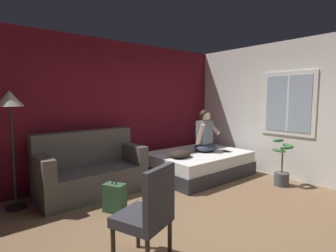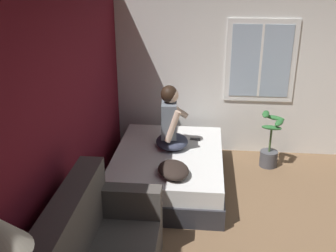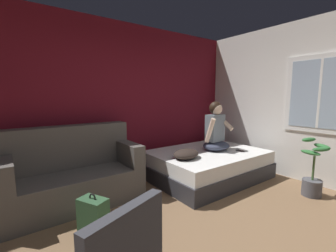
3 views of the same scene
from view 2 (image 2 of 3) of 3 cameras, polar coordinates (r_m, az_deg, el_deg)
name	(u,v)px [view 2 (image 2 of 3)]	position (r m, az deg, el deg)	size (l,w,h in m)	color
wall_back_accent	(45,133)	(3.82, -17.42, -0.99)	(10.35, 0.16, 2.70)	maroon
wall_side_with_window	(286,69)	(6.26, 16.71, 7.90)	(0.19, 6.58, 2.70)	silver
bed	(168,169)	(5.37, 0.06, -6.22)	(1.99, 1.47, 0.48)	#2D2D33
person_seated	(171,123)	(5.29, 0.39, 0.47)	(0.55, 0.48, 0.88)	#383D51
throw_pillow	(173,170)	(4.69, 0.79, -6.37)	(0.48, 0.36, 0.14)	#2D231E
cell_phone	(195,139)	(5.67, 3.95, -1.90)	(0.07, 0.14, 0.01)	black
potted_plant	(270,148)	(6.02, 14.55, -3.05)	(0.39, 0.37, 0.85)	#4C4C51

